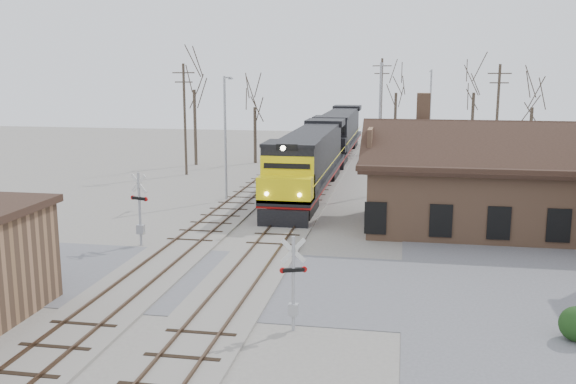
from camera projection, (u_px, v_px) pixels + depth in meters
name	position (u px, v px, depth m)	size (l,w,h in m)	color
ground	(242.00, 282.00, 28.58)	(140.00, 140.00, 0.00)	gray
road	(242.00, 281.00, 28.58)	(60.00, 9.00, 0.03)	#5A5A5F
track_main	(297.00, 209.00, 43.07)	(3.40, 90.00, 0.24)	gray
track_siding	(232.00, 207.00, 43.85)	(3.40, 90.00, 0.24)	gray
depot	(490.00, 189.00, 37.64)	(15.20, 9.31, 7.90)	#90664A
locomotive_lead	(309.00, 161.00, 47.52)	(3.30, 22.10, 4.91)	black
locomotive_trailing	(339.00, 133.00, 69.14)	(3.30, 22.10, 4.65)	black
crossbuck_near	(293.00, 286.00, 22.95)	(0.97, 0.42, 3.52)	#A5A8AD
crossbuck_far	(140.00, 211.00, 34.08)	(1.10, 0.44, 3.98)	#A5A8AD
streetlight_a	(226.00, 132.00, 45.47)	(0.25, 2.04, 8.85)	#A5A8AD
streetlight_b	(380.00, 122.00, 47.28)	(0.25, 2.04, 9.80)	#A5A8AD
streetlight_c	(430.00, 112.00, 62.38)	(0.25, 2.04, 9.27)	#A5A8AD
utility_pole_a	(185.00, 117.00, 56.57)	(2.00, 0.24, 9.80)	#382D23
utility_pole_b	(381.00, 106.00, 68.58)	(2.00, 0.24, 10.45)	#382D23
utility_pole_c	(497.00, 118.00, 55.83)	(2.00, 0.24, 9.75)	#382D23
tree_a	(194.00, 77.00, 61.81)	(4.91, 4.91, 12.02)	#382D23
tree_b	(255.00, 98.00, 63.50)	(3.73, 3.73, 9.14)	#382D23
tree_c	(396.00, 83.00, 72.84)	(4.44, 4.44, 10.88)	#382D23
tree_d	(474.00, 81.00, 65.86)	(4.62, 4.62, 11.32)	#382D23
tree_e	(533.00, 98.00, 61.01)	(3.81, 3.81, 9.34)	#382D23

